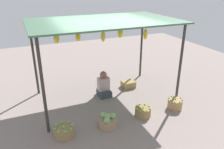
{
  "coord_description": "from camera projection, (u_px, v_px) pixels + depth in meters",
  "views": [
    {
      "loc": [
        -2.1,
        -5.5,
        3.2
      ],
      "look_at": [
        0.0,
        -0.55,
        0.95
      ],
      "focal_mm": 35.38,
      "sensor_mm": 36.0,
      "label": 1
    }
  ],
  "objects": [
    {
      "name": "basket_green_chilies",
      "position": [
        175.0,
        104.0,
        6.02
      ],
      "size": [
        0.39,
        0.39,
        0.3
      ],
      "color": "#A38253",
      "rests_on": "ground"
    },
    {
      "name": "vendor_person",
      "position": [
        104.0,
        86.0,
        6.66
      ],
      "size": [
        0.36,
        0.44,
        0.78
      ],
      "color": "#353F45",
      "rests_on": "ground"
    },
    {
      "name": "basket_cabbages",
      "position": [
        108.0,
        121.0,
        5.24
      ],
      "size": [
        0.44,
        0.44,
        0.36
      ],
      "color": "#9E815F",
      "rests_on": "ground"
    },
    {
      "name": "ground_plane",
      "position": [
        105.0,
        97.0,
        6.66
      ],
      "size": [
        14.0,
        14.0,
        0.0
      ],
      "primitive_type": "plane",
      "color": "gray"
    },
    {
      "name": "basket_green_apples",
      "position": [
        64.0,
        132.0,
        4.93
      ],
      "size": [
        0.47,
        0.47,
        0.28
      ],
      "color": "#95784E",
      "rests_on": "ground"
    },
    {
      "name": "basket_limes",
      "position": [
        143.0,
        112.0,
        5.68
      ],
      "size": [
        0.41,
        0.41,
        0.27
      ],
      "color": "olive",
      "rests_on": "ground"
    },
    {
      "name": "wooden_crate_near_vendor",
      "position": [
        128.0,
        84.0,
        7.26
      ],
      "size": [
        0.41,
        0.33,
        0.21
      ],
      "primitive_type": "cube",
      "color": "#9D814B",
      "rests_on": "ground"
    },
    {
      "name": "market_stall_structure",
      "position": [
        104.0,
        26.0,
        5.86
      ],
      "size": [
        3.92,
        2.4,
        2.28
      ],
      "color": "#38332D",
      "rests_on": "ground"
    }
  ]
}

